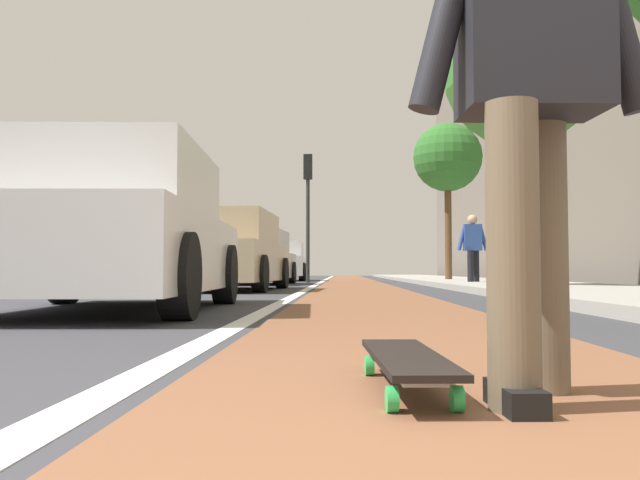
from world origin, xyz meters
TOP-DOWN VIEW (x-y plane):
  - ground_plane at (10.00, 0.00)m, footprint 80.00×80.00m
  - bike_lane_paint at (24.00, 0.00)m, footprint 56.00×1.81m
  - lane_stripe_white at (20.00, 1.05)m, footprint 52.00×0.16m
  - sidewalk_curb at (18.00, -3.33)m, footprint 52.00×3.20m
  - building_facade at (22.00, -6.46)m, footprint 40.00×1.20m
  - skateboard at (1.04, 0.15)m, footprint 0.85×0.25m
  - skater_person at (0.89, -0.19)m, footprint 0.47×0.72m
  - parked_car_near at (5.03, 2.51)m, footprint 4.09×2.16m
  - parked_car_mid at (11.43, 2.52)m, footprint 4.47×2.03m
  - parked_car_far at (16.95, 2.74)m, footprint 4.47×2.02m
  - parked_car_end at (23.80, 2.69)m, footprint 4.56×2.02m
  - traffic_light at (19.92, 1.45)m, footprint 0.33×0.28m
  - street_tree_mid at (10.95, -2.93)m, footprint 2.82×2.82m
  - street_tree_far at (19.32, -2.93)m, footprint 2.13×2.13m
  - pedestrian_distant at (14.56, -2.73)m, footprint 0.48×0.74m

SIDE VIEW (x-z plane):
  - ground_plane at x=10.00m, z-range 0.00..0.00m
  - bike_lane_paint at x=24.00m, z-range 0.00..0.00m
  - lane_stripe_white at x=20.00m, z-range 0.00..0.01m
  - sidewalk_curb at x=18.00m, z-range 0.00..0.12m
  - skateboard at x=1.04m, z-range 0.04..0.15m
  - parked_car_far at x=16.95m, z-range -0.03..1.45m
  - parked_car_mid at x=11.43m, z-range -0.03..1.45m
  - parked_car_near at x=5.03m, z-range -0.03..1.47m
  - parked_car_end at x=23.80m, z-range -0.02..1.47m
  - skater_person at x=0.89m, z-range 0.12..1.76m
  - pedestrian_distant at x=14.56m, z-range 0.12..1.82m
  - traffic_light at x=19.92m, z-range 0.80..4.92m
  - street_tree_far at x=19.32m, z-range 1.39..6.36m
  - street_tree_mid at x=10.95m, z-range 1.29..6.77m
  - building_facade at x=22.00m, z-range 0.00..12.43m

